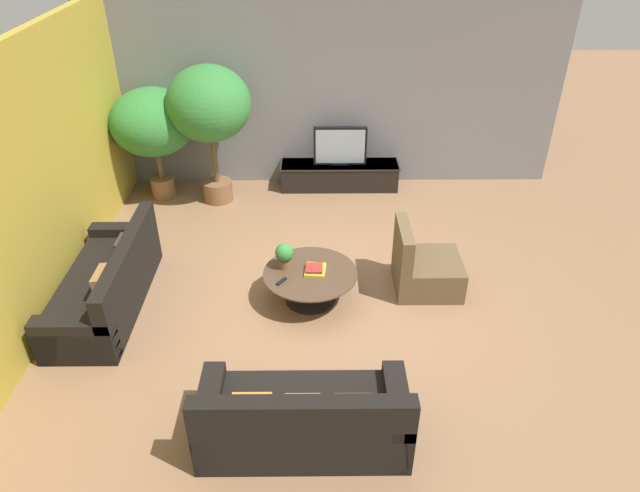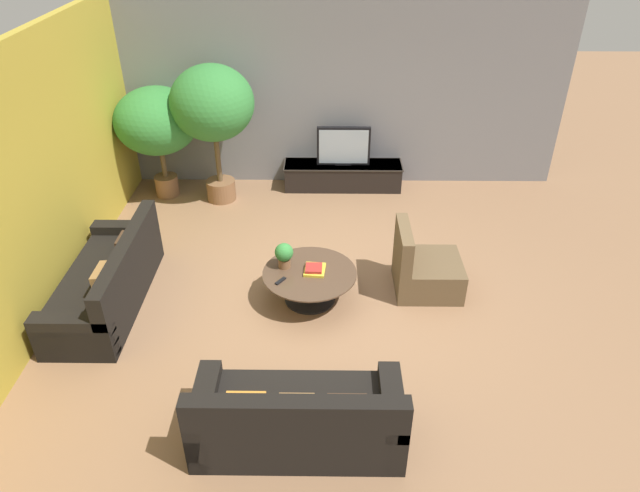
% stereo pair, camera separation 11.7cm
% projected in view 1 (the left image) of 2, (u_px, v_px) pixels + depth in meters
% --- Properties ---
extents(ground_plane, '(24.00, 24.00, 0.00)m').
position_uv_depth(ground_plane, '(330.00, 295.00, 7.02)').
color(ground_plane, '#8C6647').
extents(back_wall_stone, '(7.40, 0.12, 3.00)m').
position_uv_depth(back_wall_stone, '(326.00, 92.00, 8.95)').
color(back_wall_stone, slate).
rests_on(back_wall_stone, ground).
extents(side_wall_left, '(0.12, 7.40, 3.00)m').
position_uv_depth(side_wall_left, '(39.00, 179.00, 6.36)').
color(side_wall_left, gold).
rests_on(side_wall_left, ground).
extents(media_console, '(1.93, 0.50, 0.42)m').
position_uv_depth(media_console, '(340.00, 175.00, 9.38)').
color(media_console, black).
rests_on(media_console, ground).
extents(television, '(0.85, 0.13, 0.63)m').
position_uv_depth(television, '(340.00, 146.00, 9.10)').
color(television, black).
rests_on(television, media_console).
extents(coffee_table, '(1.12, 1.12, 0.40)m').
position_uv_depth(coffee_table, '(310.00, 280.00, 6.80)').
color(coffee_table, black).
rests_on(coffee_table, ground).
extents(couch_by_wall, '(0.84, 2.09, 0.84)m').
position_uv_depth(couch_by_wall, '(107.00, 285.00, 6.71)').
color(couch_by_wall, black).
rests_on(couch_by_wall, ground).
extents(couch_near_entry, '(1.86, 0.84, 0.84)m').
position_uv_depth(couch_near_entry, '(304.00, 420.00, 5.04)').
color(couch_near_entry, black).
rests_on(couch_near_entry, ground).
extents(armchair_wicker, '(0.80, 0.76, 0.86)m').
position_uv_depth(armchair_wicker, '(424.00, 269.00, 7.02)').
color(armchair_wicker, brown).
rests_on(armchair_wicker, ground).
extents(potted_palm_tall, '(1.27, 1.27, 1.75)m').
position_uv_depth(potted_palm_tall, '(153.00, 124.00, 8.57)').
color(potted_palm_tall, brown).
rests_on(potted_palm_tall, ground).
extents(potted_palm_corner, '(1.23, 1.23, 2.13)m').
position_uv_depth(potted_palm_corner, '(209.00, 107.00, 8.30)').
color(potted_palm_corner, brown).
rests_on(potted_palm_corner, ground).
extents(potted_plant_tabletop, '(0.22, 0.22, 0.32)m').
position_uv_depth(potted_plant_tabletop, '(284.00, 255.00, 6.73)').
color(potted_plant_tabletop, brown).
rests_on(potted_plant_tabletop, coffee_table).
extents(book_stack, '(0.27, 0.30, 0.06)m').
position_uv_depth(book_stack, '(315.00, 269.00, 6.75)').
color(book_stack, gold).
rests_on(book_stack, coffee_table).
extents(remote_black, '(0.13, 0.15, 0.02)m').
position_uv_depth(remote_black, '(281.00, 281.00, 6.57)').
color(remote_black, black).
rests_on(remote_black, coffee_table).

